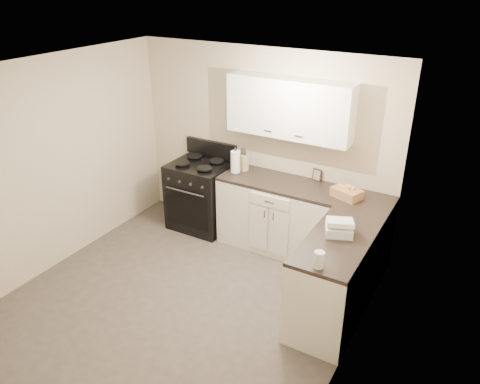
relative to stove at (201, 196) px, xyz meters
The scene contains 20 objects.
floor 1.73m from the stove, 62.16° to the right, with size 3.60×3.60×0.00m, color #473F38.
ceiling 2.64m from the stove, 62.16° to the right, with size 3.60×3.60×0.00m, color white.
wall_back 1.16m from the stove, 22.64° to the left, with size 3.60×3.60×0.00m, color beige.
wall_right 3.07m from the stove, 29.77° to the right, with size 3.60×3.60×0.00m, color beige.
wall_left 1.96m from the stove, 124.69° to the right, with size 3.60×3.60×0.00m, color beige.
wall_front 3.46m from the stove, 76.62° to the right, with size 3.60×3.60×0.00m, color beige.
base_cabinets_back 1.20m from the stove, ahead, with size 1.55×0.60×0.90m, color silver.
base_cabinets_right 2.36m from the stove, 15.34° to the right, with size 0.60×1.90×0.90m, color silver.
countertop_back 1.29m from the stove, ahead, with size 1.55×0.60×0.04m, color black.
countertop_right 2.41m from the stove, 15.34° to the right, with size 0.60×1.90×0.04m, color black.
upper_cabinets 1.84m from the stove, ahead, with size 1.55×0.30×0.70m, color white.
stove is the anchor object (origin of this frame).
knife_block 0.86m from the stove, ahead, with size 0.10×0.09×0.22m, color tan.
paper_towel 0.84m from the stove, ahead, with size 0.12×0.12×0.29m, color white.
picture_frame 1.69m from the stove, 10.29° to the left, with size 0.12×0.02×0.15m, color black.
wicker_basket 2.11m from the stove, ahead, with size 0.33×0.22×0.11m, color #A97D4F.
countertop_grill 2.45m from the stove, 20.39° to the right, with size 0.26×0.24×0.10m, color white.
glass_jar 2.77m from the stove, 32.90° to the right, with size 0.09×0.09×0.16m, color silver.
oven_mitt_near 2.34m from the stove, 33.41° to the right, with size 0.02×0.16×0.27m, color black.
oven_mitt_far 2.19m from the stove, 26.53° to the right, with size 0.02×0.17×0.30m, color black.
Camera 1 is at (2.62, -3.34, 3.32)m, focal length 35.00 mm.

